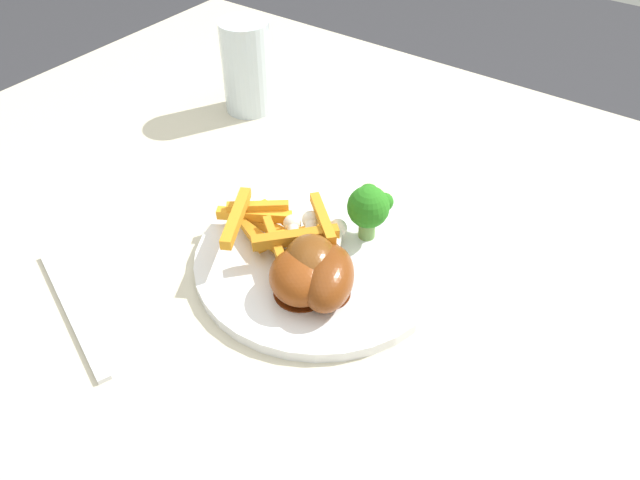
# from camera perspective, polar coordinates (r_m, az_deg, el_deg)

# --- Properties ---
(dining_table) EXTENTS (1.29, 0.90, 0.72)m
(dining_table) POSITION_cam_1_polar(r_m,az_deg,el_deg) (0.72, 4.56, -6.35)
(dining_table) COLOR beige
(dining_table) RESTS_ON ground_plane
(dinner_plate) EXTENTS (0.26, 0.26, 0.01)m
(dinner_plate) POSITION_cam_1_polar(r_m,az_deg,el_deg) (0.64, 0.00, -1.74)
(dinner_plate) COLOR white
(dinner_plate) RESTS_ON dining_table
(broccoli_floret_front) EXTENTS (0.05, 0.05, 0.06)m
(broccoli_floret_front) POSITION_cam_1_polar(r_m,az_deg,el_deg) (0.64, 4.47, 3.14)
(broccoli_floret_front) COLOR #73A052
(broccoli_floret_front) RESTS_ON dinner_plate
(carrot_fries_pile) EXTENTS (0.14, 0.12, 0.04)m
(carrot_fries_pile) POSITION_cam_1_polar(r_m,az_deg,el_deg) (0.64, -4.14, 1.26)
(carrot_fries_pile) COLOR orange
(carrot_fries_pile) RESTS_ON dinner_plate
(chicken_drumstick_near) EXTENTS (0.11, 0.11, 0.04)m
(chicken_drumstick_near) POSITION_cam_1_polar(r_m,az_deg,el_deg) (0.59, -1.86, -3.11)
(chicken_drumstick_near) COLOR #5E230B
(chicken_drumstick_near) RESTS_ON dinner_plate
(chicken_drumstick_far) EXTENTS (0.08, 0.13, 0.04)m
(chicken_drumstick_far) POSITION_cam_1_polar(r_m,az_deg,el_deg) (0.59, 0.74, -3.22)
(chicken_drumstick_far) COLOR #511F0A
(chicken_drumstick_far) RESTS_ON dinner_plate
(chicken_drumstick_extra) EXTENTS (0.09, 0.11, 0.05)m
(chicken_drumstick_extra) POSITION_cam_1_polar(r_m,az_deg,el_deg) (0.60, -0.85, -1.96)
(chicken_drumstick_extra) COLOR #4F240C
(chicken_drumstick_extra) RESTS_ON dinner_plate
(fork) EXTENTS (0.18, 0.08, 0.00)m
(fork) POSITION_cam_1_polar(r_m,az_deg,el_deg) (0.64, -21.89, -6.13)
(fork) COLOR silver
(fork) RESTS_ON dining_table
(water_glass) EXTENTS (0.07, 0.07, 0.13)m
(water_glass) POSITION_cam_1_polar(r_m,az_deg,el_deg) (0.88, -6.76, 15.60)
(water_glass) COLOR silver
(water_glass) RESTS_ON dining_table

